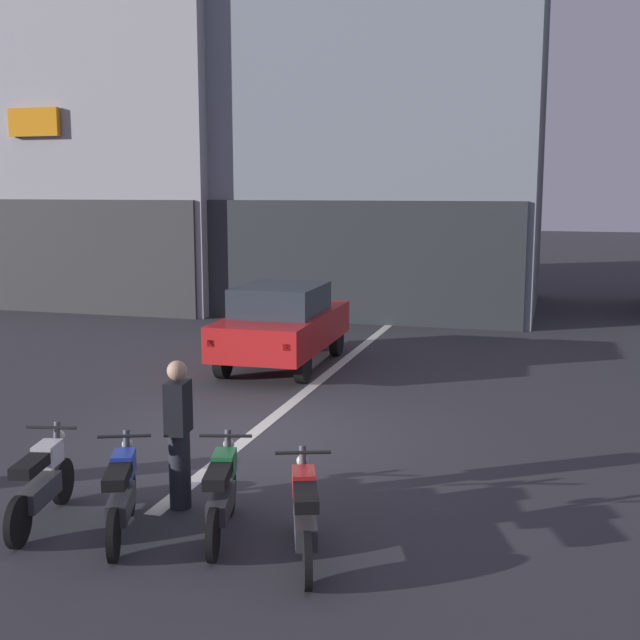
% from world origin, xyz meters
% --- Properties ---
extents(ground_plane, '(120.00, 120.00, 0.00)m').
position_xyz_m(ground_plane, '(0.00, 0.00, 0.00)').
color(ground_plane, '#333338').
extents(lane_centre_line, '(0.20, 18.00, 0.01)m').
position_xyz_m(lane_centre_line, '(0.00, 6.00, 0.00)').
color(lane_centre_line, silver).
rests_on(lane_centre_line, ground).
extents(building_mid_block, '(9.23, 7.40, 12.12)m').
position_xyz_m(building_mid_block, '(-1.04, 13.73, 6.05)').
color(building_mid_block, gray).
rests_on(building_mid_block, ground).
extents(car_red_crossing_near, '(1.85, 4.14, 1.64)m').
position_xyz_m(car_red_crossing_near, '(-1.05, 4.55, 0.89)').
color(car_red_crossing_near, black).
rests_on(car_red_crossing_near, ground).
extents(motorcycle_white_row_leftmost, '(0.56, 1.65, 0.98)m').
position_xyz_m(motorcycle_white_row_leftmost, '(-1.00, -3.51, 0.46)').
color(motorcycle_white_row_leftmost, black).
rests_on(motorcycle_white_row_leftmost, ground).
extents(motorcycle_blue_row_left_mid, '(0.73, 1.58, 0.98)m').
position_xyz_m(motorcycle_blue_row_left_mid, '(-0.03, -3.56, 0.46)').
color(motorcycle_blue_row_left_mid, black).
rests_on(motorcycle_blue_row_left_mid, ground).
extents(motorcycle_green_row_centre, '(0.60, 1.64, 0.98)m').
position_xyz_m(motorcycle_green_row_centre, '(0.94, -3.27, 0.46)').
color(motorcycle_green_row_centre, black).
rests_on(motorcycle_green_row_centre, ground).
extents(motorcycle_red_row_right_mid, '(0.69, 1.60, 0.98)m').
position_xyz_m(motorcycle_red_row_right_mid, '(1.92, -3.56, 0.46)').
color(motorcycle_red_row_right_mid, black).
rests_on(motorcycle_red_row_right_mid, ground).
extents(person_by_motorcycles, '(0.26, 0.39, 1.67)m').
position_xyz_m(person_by_motorcycles, '(0.21, -2.71, 0.86)').
color(person_by_motorcycles, '#23232D').
rests_on(person_by_motorcycles, ground).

